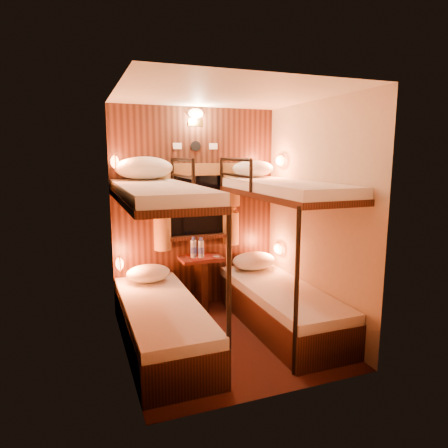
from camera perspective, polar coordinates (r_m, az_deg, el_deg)
name	(u,v)px	position (r m, az deg, el deg)	size (l,w,h in m)	color
floor	(226,338)	(4.24, 0.35, -16.01)	(2.10, 2.10, 0.00)	black
ceiling	(227,94)	(3.85, 0.39, 18.05)	(2.10, 2.10, 0.00)	silver
wall_back	(196,209)	(4.85, -4.09, 2.14)	(2.40, 2.40, 0.00)	#C6B293
wall_front	(278,246)	(2.93, 7.76, -3.07)	(2.40, 2.40, 0.00)	#C6B293
wall_left	(121,230)	(3.64, -14.49, -0.77)	(2.40, 2.40, 0.00)	#C6B293
wall_right	(315,217)	(4.33, 12.83, 0.96)	(2.40, 2.40, 0.00)	#C6B293
back_panel	(196,209)	(4.84, -4.04, 2.12)	(2.00, 0.03, 2.40)	black
bunk_left	(161,292)	(3.92, -9.01, -9.52)	(0.72, 1.90, 1.82)	black
bunk_right	(281,277)	(4.35, 8.09, -7.52)	(0.72, 1.90, 1.82)	black
window	(197,211)	(4.81, -3.93, 1.85)	(1.00, 0.12, 0.79)	black
curtains	(197,205)	(4.77, -3.82, 2.78)	(1.10, 0.22, 1.00)	olive
back_fixtures	(196,120)	(4.78, -4.07, 14.59)	(0.54, 0.09, 0.48)	black
reading_lamps	(204,209)	(4.52, -2.82, 2.08)	(2.00, 0.20, 1.25)	#FD5F25
table	(201,276)	(4.84, -3.29, -7.42)	(0.50, 0.34, 0.66)	maroon
bottle_left	(193,249)	(4.71, -4.38, -3.57)	(0.07, 0.07, 0.25)	#99BFE5
bottle_right	(201,249)	(4.70, -3.29, -3.62)	(0.07, 0.07, 0.25)	#99BFE5
sachet_a	(216,257)	(4.77, -1.11, -4.67)	(0.07, 0.06, 0.01)	silver
sachet_b	(207,256)	(4.81, -2.51, -4.55)	(0.07, 0.05, 0.00)	silver
pillow_lower_left	(148,273)	(4.54, -10.75, -6.93)	(0.49, 0.35, 0.19)	silver
pillow_lower_right	(254,261)	(4.93, 4.29, -5.27)	(0.55, 0.39, 0.21)	silver
pillow_upper_left	(144,168)	(4.40, -11.36, 7.85)	(0.62, 0.44, 0.24)	silver
pillow_upper_right	(253,169)	(4.82, 4.16, 7.89)	(0.51, 0.36, 0.20)	silver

